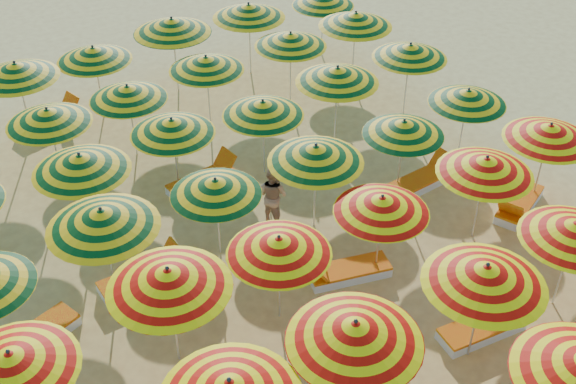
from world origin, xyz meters
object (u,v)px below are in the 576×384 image
object	(u,v)px
umbrella_39	(206,63)
umbrella_44	(94,54)
umbrella_20	(279,246)
lounger_14	(347,271)
lounger_17	(143,278)
umbrella_33	(263,108)
lounger_12	(484,328)
lounger_18	(421,181)
umbrella_22	(486,166)
umbrella_43	(16,70)
umbrella_14	(355,332)
umbrella_18	(11,362)
umbrella_34	(337,75)
lounger_16	(32,339)
umbrella_25	(102,219)
umbrella_45	(172,26)
umbrella_15	(486,275)
umbrella_35	(410,51)
umbrella_40	(291,40)
umbrella_21	(382,204)
umbrella_26	(216,187)
umbrella_38	(128,93)
umbrella_23	(549,132)
lounger_15	(519,205)
umbrella_28	(404,128)
umbrella_27	(316,154)
umbrella_46	(249,11)
umbrella_19	(168,279)
umbrella_41	(356,19)
lounger_20	(203,181)
lounger_22	(51,122)
umbrella_47	(323,0)
umbrella_29	(468,97)
umbrella_37	(48,116)
beachgoer_b	(273,195)
umbrella_31	(81,163)
umbrella_16	(575,230)

from	to	relation	value
umbrella_39	umbrella_44	world-z (taller)	umbrella_44
umbrella_20	lounger_14	size ratio (longest dim) A/B	1.20
lounger_17	umbrella_33	bearing A→B (deg)	25.89
lounger_12	lounger_18	bearing A→B (deg)	70.46
umbrella_22	umbrella_43	xyz separation A→B (m)	(-7.04, 9.31, 0.07)
lounger_17	umbrella_14	bearing A→B (deg)	-71.69
umbrella_18	lounger_18	bearing A→B (deg)	11.22
umbrella_34	lounger_16	size ratio (longest dim) A/B	1.33
umbrella_25	umbrella_45	bearing A→B (deg)	56.30
umbrella_15	umbrella_35	world-z (taller)	umbrella_15
umbrella_39	umbrella_40	bearing A→B (deg)	-0.60
umbrella_21	umbrella_26	size ratio (longest dim) A/B	0.96
umbrella_38	umbrella_23	bearing A→B (deg)	-43.66
umbrella_26	umbrella_23	bearing A→B (deg)	-17.84
umbrella_45	lounger_15	bearing A→B (deg)	-65.94
umbrella_14	umbrella_28	xyz separation A→B (m)	(4.76, 4.55, -0.28)
umbrella_27	umbrella_34	xyz separation A→B (m)	(2.40, 2.59, 0.04)
umbrella_21	umbrella_46	size ratio (longest dim) A/B	0.85
lounger_16	lounger_17	xyz separation A→B (m)	(2.40, 0.43, 0.00)
lounger_12	umbrella_25	bearing A→B (deg)	146.75
umbrella_19	lounger_17	size ratio (longest dim) A/B	1.54
umbrella_43	lounger_14	size ratio (longest dim) A/B	1.53
umbrella_25	umbrella_41	size ratio (longest dim) A/B	1.08
umbrella_26	lounger_20	world-z (taller)	umbrella_26
umbrella_28	lounger_18	bearing A→B (deg)	-16.92
umbrella_23	umbrella_33	world-z (taller)	umbrella_23
umbrella_44	lounger_22	distance (m)	2.24
umbrella_23	umbrella_38	size ratio (longest dim) A/B	1.23
umbrella_18	umbrella_47	xyz separation A→B (m)	(12.02, 9.23, -0.08)
umbrella_40	lounger_20	xyz separation A→B (m)	(-4.04, -2.42, -1.73)
umbrella_18	umbrella_47	distance (m)	15.15
umbrella_33	umbrella_44	size ratio (longest dim) A/B	1.14
umbrella_20	umbrella_28	size ratio (longest dim) A/B	1.03
umbrella_46	umbrella_29	bearing A→B (deg)	-72.67
umbrella_37	beachgoer_b	bearing A→B (deg)	-49.06
lounger_16	umbrella_35	bearing A→B (deg)	175.79
umbrella_15	umbrella_31	world-z (taller)	umbrella_15
umbrella_23	umbrella_25	bearing A→B (deg)	166.72
umbrella_21	umbrella_41	distance (m)	8.35
umbrella_25	umbrella_40	distance (m)	8.69
umbrella_16	umbrella_34	world-z (taller)	umbrella_34
umbrella_34	umbrella_23	bearing A→B (deg)	-61.42
umbrella_27	lounger_17	xyz separation A→B (m)	(-4.01, 0.30, -1.78)
umbrella_46	lounger_15	world-z (taller)	umbrella_46
lounger_22	umbrella_25	bearing A→B (deg)	-111.39
umbrella_46	lounger_20	distance (m)	6.24
umbrella_14	beachgoer_b	distance (m)	5.51
umbrella_26	umbrella_41	bearing A→B (deg)	34.03
lounger_17	umbrella_21	bearing A→B (deg)	-29.09
umbrella_15	umbrella_31	bearing A→B (deg)	123.40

